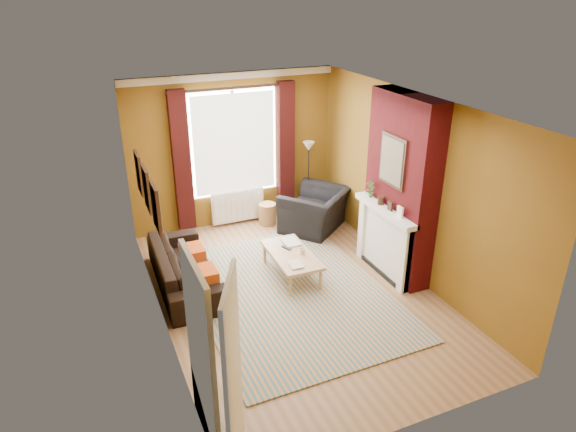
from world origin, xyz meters
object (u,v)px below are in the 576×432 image
(sofa, at_px, (185,267))
(coffee_table, at_px, (291,256))
(armchair, at_px, (315,210))
(floor_lamp, at_px, (309,158))
(wicker_stool, at_px, (267,214))

(sofa, relative_size, coffee_table, 1.72)
(armchair, bearing_deg, sofa, -18.78)
(sofa, distance_m, armchair, 2.81)
(coffee_table, relative_size, floor_lamp, 0.81)
(coffee_table, relative_size, wicker_stool, 2.99)
(sofa, bearing_deg, floor_lamp, -59.77)
(armchair, bearing_deg, floor_lamp, -141.28)
(armchair, bearing_deg, coffee_table, 12.97)
(armchair, xyz_separation_m, wicker_stool, (-0.72, 0.56, -0.17))
(wicker_stool, bearing_deg, sofa, -141.37)
(sofa, xyz_separation_m, armchair, (2.64, 0.97, 0.07))
(armchair, xyz_separation_m, floor_lamp, (0.13, 0.57, 0.81))
(sofa, distance_m, floor_lamp, 3.28)
(armchair, height_order, wicker_stool, armchair)
(floor_lamp, bearing_deg, wicker_stool, -179.60)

